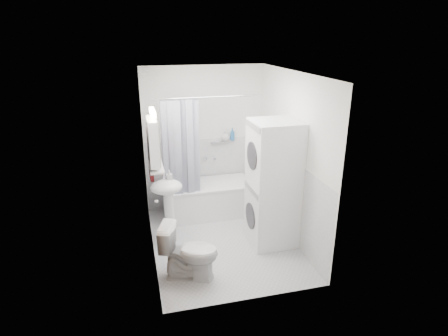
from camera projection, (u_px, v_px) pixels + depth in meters
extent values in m
plane|color=silver|center=(223.00, 241.00, 5.47)|extent=(2.60, 2.60, 0.00)
plane|color=white|center=(204.00, 139.00, 6.24)|extent=(2.00, 0.00, 2.00)
plane|color=white|center=(254.00, 204.00, 3.88)|extent=(2.00, 0.00, 2.00)
plane|color=white|center=(148.00, 170.00, 4.83)|extent=(0.00, 2.60, 2.60)
plane|color=white|center=(292.00, 158.00, 5.29)|extent=(0.00, 2.60, 2.60)
plane|color=white|center=(223.00, 73.00, 4.65)|extent=(2.60, 2.60, 0.00)
plane|color=white|center=(205.00, 173.00, 6.44)|extent=(1.98, 0.00, 1.98)
plane|color=white|center=(152.00, 212.00, 5.04)|extent=(0.00, 2.58, 2.58)
plane|color=white|center=(288.00, 197.00, 5.49)|extent=(0.00, 2.58, 2.58)
plane|color=brown|center=(156.00, 214.00, 4.10)|extent=(0.00, 2.00, 2.00)
cylinder|color=silver|center=(156.00, 201.00, 4.41)|extent=(0.04, 0.04, 0.04)
cube|color=white|center=(207.00, 200.00, 6.21)|extent=(1.41, 0.66, 0.52)
cube|color=white|center=(207.00, 184.00, 6.12)|extent=(1.43, 0.68, 0.03)
cube|color=silver|center=(207.00, 191.00, 6.16)|extent=(1.23, 0.48, 0.20)
cylinder|color=silver|center=(214.00, 158.00, 6.35)|extent=(0.04, 0.12, 0.04)
cylinder|color=silver|center=(209.00, 97.00, 5.36)|extent=(1.61, 0.02, 0.02)
cube|color=#131B42|center=(166.00, 150.00, 5.47)|extent=(0.10, 0.02, 1.45)
cube|color=#131B42|center=(172.00, 150.00, 5.49)|extent=(0.10, 0.02, 1.45)
cube|color=#131B42|center=(178.00, 150.00, 5.51)|extent=(0.10, 0.02, 1.45)
cube|color=#131B42|center=(184.00, 149.00, 5.53)|extent=(0.10, 0.02, 1.45)
cube|color=#131B42|center=(190.00, 149.00, 5.55)|extent=(0.10, 0.02, 1.45)
cube|color=#131B42|center=(196.00, 148.00, 5.57)|extent=(0.10, 0.02, 1.45)
ellipsoid|color=white|center=(166.00, 187.00, 5.20)|extent=(0.44, 0.37, 0.20)
cylinder|color=white|center=(170.00, 217.00, 5.37)|extent=(0.14, 0.14, 0.75)
cylinder|color=silver|center=(164.00, 176.00, 5.28)|extent=(0.03, 0.03, 0.14)
cylinder|color=silver|center=(164.00, 173.00, 5.23)|extent=(0.02, 0.10, 0.02)
cube|color=white|center=(153.00, 141.00, 4.82)|extent=(0.12, 0.50, 0.60)
cube|color=white|center=(158.00, 141.00, 4.84)|extent=(0.01, 0.47, 0.57)
cube|color=#FFEABF|center=(153.00, 112.00, 4.70)|extent=(0.06, 0.45, 0.06)
cube|color=silver|center=(156.00, 167.00, 4.95)|extent=(0.18, 0.54, 0.02)
cube|color=silver|center=(217.00, 142.00, 6.25)|extent=(0.22, 0.06, 0.02)
cube|color=#53161A|center=(150.00, 154.00, 5.27)|extent=(0.05, 0.31, 0.72)
cube|color=#53161A|center=(151.00, 131.00, 5.17)|extent=(0.03, 0.27, 0.08)
cylinder|color=silver|center=(148.00, 129.00, 5.14)|extent=(0.02, 0.04, 0.02)
cube|color=white|center=(272.00, 213.00, 5.34)|extent=(0.63, 0.63, 0.89)
cylinder|color=#2D2D33|center=(250.00, 216.00, 5.27)|extent=(0.02, 0.38, 0.38)
cube|color=gray|center=(251.00, 190.00, 5.14)|extent=(0.01, 0.57, 0.08)
cube|color=white|center=(275.00, 153.00, 5.04)|extent=(0.63, 0.63, 0.89)
cylinder|color=#2D2D33|center=(252.00, 156.00, 4.97)|extent=(0.02, 0.38, 0.38)
cube|color=gray|center=(253.00, 126.00, 4.83)|extent=(0.01, 0.57, 0.08)
imported|color=white|center=(190.00, 252.00, 4.57)|extent=(0.80, 0.62, 0.70)
imported|color=gray|center=(169.00, 179.00, 5.21)|extent=(0.08, 0.17, 0.08)
imported|color=gray|center=(157.00, 167.00, 4.79)|extent=(0.07, 0.18, 0.07)
imported|color=gray|center=(155.00, 160.00, 5.03)|extent=(0.10, 0.09, 0.10)
imported|color=gray|center=(225.00, 137.00, 6.26)|extent=(0.13, 0.17, 0.13)
imported|color=#2B6EAF|center=(232.00, 138.00, 6.30)|extent=(0.08, 0.21, 0.08)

